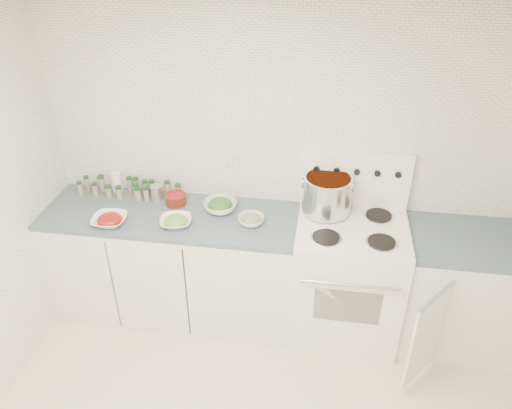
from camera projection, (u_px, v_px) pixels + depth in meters
name	position (u px, v px, depth m)	size (l,w,h in m)	color
room_walls	(259.00, 250.00, 2.15)	(3.54, 3.04, 2.52)	white
counter_left	(175.00, 263.00, 3.83)	(1.85, 0.62, 0.90)	white
stove	(347.00, 275.00, 3.64)	(0.76, 0.70, 1.36)	white
counter_right	(463.00, 291.00, 3.56)	(0.89, 0.94, 0.90)	white
stock_pot	(327.00, 193.00, 3.48)	(0.37, 0.34, 0.26)	silver
bowl_tomato	(109.00, 220.00, 3.47)	(0.25, 0.25, 0.08)	white
bowl_snowpea	(176.00, 221.00, 3.46)	(0.25, 0.25, 0.07)	white
bowl_broccoli	(220.00, 206.00, 3.61)	(0.28, 0.28, 0.10)	white
bowl_zucchini	(251.00, 220.00, 3.47)	(0.22, 0.22, 0.07)	white
bowl_pepper	(176.00, 198.00, 3.69)	(0.16, 0.16, 0.10)	#581E0F
salt_canister	(117.00, 182.00, 3.84)	(0.08, 0.08, 0.16)	white
tin_can	(157.00, 193.00, 3.74)	(0.09, 0.09, 0.11)	#B5AB99
spice_cluster	(128.00, 188.00, 3.79)	(0.78, 0.16, 0.14)	gray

